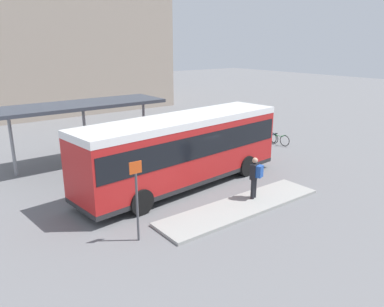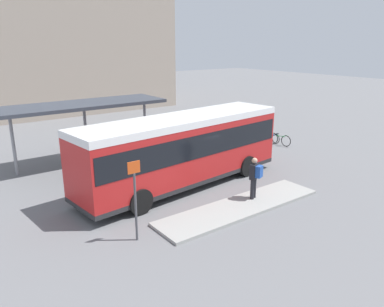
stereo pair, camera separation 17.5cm
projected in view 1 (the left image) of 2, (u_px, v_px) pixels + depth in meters
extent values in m
plane|color=slate|center=(183.00, 185.00, 17.52)|extent=(120.00, 120.00, 0.00)
cube|color=#9E9E99|center=(241.00, 207.00, 15.13)|extent=(7.52, 1.80, 0.12)
cube|color=red|center=(183.00, 148.00, 17.00)|extent=(10.57, 3.47, 2.92)
cube|color=white|center=(183.00, 120.00, 16.63)|extent=(10.59, 3.49, 0.30)
cube|color=black|center=(183.00, 141.00, 16.90)|extent=(10.36, 3.48, 1.02)
cube|color=black|center=(254.00, 124.00, 20.28)|extent=(0.31, 2.23, 1.13)
cube|color=#28282B|center=(183.00, 176.00, 17.39)|extent=(10.58, 3.48, 0.20)
cylinder|color=black|center=(213.00, 156.00, 20.29)|extent=(1.07, 0.39, 1.05)
cylinder|color=black|center=(247.00, 166.00, 18.66)|extent=(1.07, 0.39, 1.05)
cylinder|color=black|center=(109.00, 186.00, 16.08)|extent=(1.07, 0.39, 1.05)
cylinder|color=black|center=(141.00, 202.00, 14.45)|extent=(1.07, 0.39, 1.05)
cylinder|color=#232328|center=(253.00, 189.00, 15.63)|extent=(0.16, 0.16, 0.87)
cylinder|color=#232328|center=(255.00, 188.00, 15.79)|extent=(0.16, 0.16, 0.87)
cube|color=black|center=(255.00, 171.00, 15.49)|extent=(0.49, 0.37, 0.65)
cube|color=#234CA3|center=(260.00, 171.00, 15.36)|extent=(0.38, 0.31, 0.50)
sphere|color=tan|center=(255.00, 160.00, 15.36)|extent=(0.24, 0.24, 0.24)
torus|color=black|center=(285.00, 141.00, 24.07)|extent=(0.11, 0.73, 0.73)
torus|color=black|center=(272.00, 138.00, 24.77)|extent=(0.11, 0.73, 0.73)
cylinder|color=#287F3D|center=(278.00, 136.00, 24.35)|extent=(0.10, 0.77, 0.04)
cylinder|color=#287F3D|center=(276.00, 136.00, 24.49)|extent=(0.04, 0.04, 0.36)
cube|color=black|center=(276.00, 133.00, 24.44)|extent=(0.09, 0.19, 0.04)
cylinder|color=#287F3D|center=(284.00, 136.00, 24.04)|extent=(0.48, 0.08, 0.03)
torus|color=black|center=(274.00, 139.00, 24.76)|extent=(0.06, 0.65, 0.65)
torus|color=black|center=(265.00, 136.00, 25.43)|extent=(0.06, 0.65, 0.65)
cylinder|color=#2847AD|center=(270.00, 134.00, 25.04)|extent=(0.05, 0.68, 0.04)
cylinder|color=#2847AD|center=(268.00, 135.00, 25.17)|extent=(0.04, 0.04, 0.32)
cube|color=black|center=(268.00, 132.00, 25.13)|extent=(0.07, 0.18, 0.04)
cylinder|color=#2847AD|center=(274.00, 134.00, 24.74)|extent=(0.48, 0.04, 0.03)
torus|color=black|center=(266.00, 136.00, 25.30)|extent=(0.07, 0.76, 0.76)
torus|color=black|center=(254.00, 133.00, 26.07)|extent=(0.07, 0.76, 0.76)
cylinder|color=silver|center=(260.00, 131.00, 25.61)|extent=(0.06, 0.81, 0.04)
cylinder|color=silver|center=(258.00, 131.00, 25.77)|extent=(0.04, 0.04, 0.37)
cube|color=black|center=(258.00, 128.00, 25.72)|extent=(0.08, 0.18, 0.04)
cylinder|color=silver|center=(265.00, 131.00, 25.28)|extent=(0.48, 0.05, 0.03)
cube|color=#383D47|center=(83.00, 105.00, 20.08)|extent=(8.76, 2.94, 0.18)
cylinder|color=gray|center=(12.00, 146.00, 18.39)|extent=(0.16, 0.16, 3.13)
cylinder|color=gray|center=(144.00, 126.00, 22.71)|extent=(0.16, 0.16, 3.13)
cylinder|color=gray|center=(85.00, 135.00, 20.55)|extent=(0.16, 0.16, 3.13)
cylinder|color=slate|center=(85.00, 172.00, 18.57)|extent=(0.69, 0.69, 0.53)
sphere|color=#286B2D|center=(84.00, 161.00, 18.40)|extent=(0.79, 0.79, 0.79)
cylinder|color=#4C4C51|center=(137.00, 208.00, 12.34)|extent=(0.08, 0.08, 2.40)
cube|color=#D84C19|center=(135.00, 168.00, 11.94)|extent=(0.44, 0.03, 0.40)
cube|color=gray|center=(56.00, 7.00, 36.00)|extent=(19.08, 11.74, 19.41)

